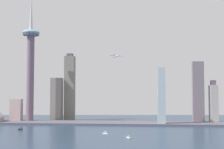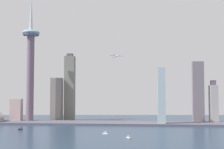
# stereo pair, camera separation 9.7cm
# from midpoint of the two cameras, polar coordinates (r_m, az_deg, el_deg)

# --- Properties ---
(waterfront_pier) EXTENTS (706.43, 79.48, 3.87)m
(waterfront_pier) POSITION_cam_midpoint_polar(r_m,az_deg,el_deg) (714.43, 0.27, -8.79)
(waterfront_pier) COLOR #575462
(waterfront_pier) RESTS_ON ground
(observation_tower) EXTENTS (42.66, 42.66, 311.06)m
(observation_tower) POSITION_cam_midpoint_polar(r_m,az_deg,el_deg) (786.25, -14.55, 2.59)
(observation_tower) COLOR slate
(observation_tower) RESTS_ON ground
(skyscraper_0) EXTENTS (16.72, 18.52, 124.37)m
(skyscraper_0) POSITION_cam_midpoint_polar(r_m,az_deg,el_deg) (691.88, 8.95, -3.92)
(skyscraper_0) COLOR #AEC2CA
(skyscraper_0) RESTS_ON ground
(skyscraper_2) EXTENTS (27.33, 15.70, 55.00)m
(skyscraper_2) POSITION_cam_midpoint_polar(r_m,az_deg,el_deg) (793.44, -16.98, -6.25)
(skyscraper_2) COLOR #C3A5A2
(skyscraper_2) RESTS_ON ground
(skyscraper_3) EXTENTS (25.98, 16.09, 142.80)m
(skyscraper_3) POSITION_cam_midpoint_polar(r_m,az_deg,el_deg) (759.87, 15.34, -3.10)
(skyscraper_3) COLOR slate
(skyscraper_3) RESTS_ON ground
(skyscraper_4) EXTENTS (26.70, 25.37, 107.33)m
(skyscraper_4) POSITION_cam_midpoint_polar(r_m,az_deg,el_deg) (806.84, -10.00, -4.44)
(skyscraper_4) COLOR gray
(skyscraper_4) RESTS_ON ground
(skyscraper_5) EXTENTS (25.54, 20.73, 171.65)m
(skyscraper_5) POSITION_cam_midpoint_polar(r_m,az_deg,el_deg) (819.99, -7.68, -2.35)
(skyscraper_5) COLOR gray
(skyscraper_5) RESTS_ON ground
(skyscraper_6) EXTENTS (17.03, 26.91, 98.93)m
(skyscraper_6) POSITION_cam_midpoint_polar(r_m,az_deg,el_deg) (770.21, 17.93, -4.95)
(skyscraper_6) COLOR #AEA7A3
(skyscraper_6) RESTS_ON ground
(boat_2) EXTENTS (10.67, 7.82, 8.68)m
(boat_2) POSITION_cam_midpoint_polar(r_m,az_deg,el_deg) (539.90, -1.16, -10.56)
(boat_2) COLOR white
(boat_2) RESTS_ON ground
(boat_3) EXTENTS (8.88, 10.87, 3.47)m
(boat_3) POSITION_cam_midpoint_polar(r_m,az_deg,el_deg) (490.75, 3.08, -11.30)
(boat_3) COLOR beige
(boat_3) RESTS_ON ground
(boat_4) EXTENTS (8.87, 3.50, 4.01)m
(boat_4) POSITION_cam_midpoint_polar(r_m,az_deg,el_deg) (619.57, -16.28, -9.50)
(boat_4) COLOR #192A29
(boat_4) RESTS_ON ground
(airplane) EXTENTS (30.44, 29.42, 7.76)m
(airplane) POSITION_cam_midpoint_polar(r_m,az_deg,el_deg) (725.22, 0.73, 3.34)
(airplane) COLOR silver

